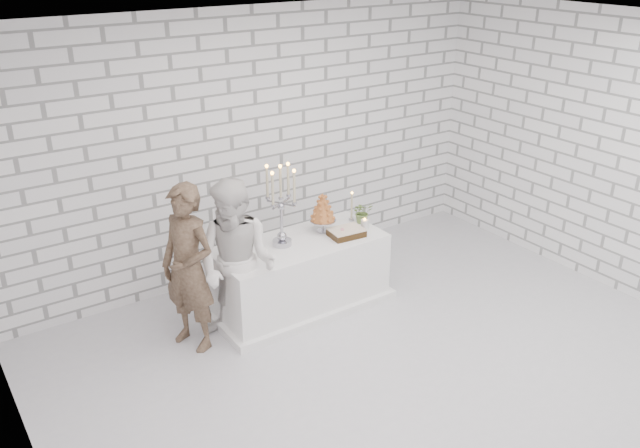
{
  "coord_description": "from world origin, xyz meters",
  "views": [
    {
      "loc": [
        -3.36,
        -3.7,
        3.65
      ],
      "look_at": [
        -0.07,
        1.15,
        1.05
      ],
      "focal_mm": 36.69,
      "sensor_mm": 36.0,
      "label": 1
    }
  ],
  "objects": [
    {
      "name": "ceiling",
      "position": [
        0.0,
        0.0,
        3.0
      ],
      "size": [
        6.0,
        5.0,
        0.01
      ],
      "primitive_type": "cube",
      "color": "white",
      "rests_on": "ground"
    },
    {
      "name": "ground",
      "position": [
        0.0,
        0.0,
        0.0
      ],
      "size": [
        6.0,
        5.0,
        0.01
      ],
      "primitive_type": "cube",
      "color": "silver",
      "rests_on": "ground"
    },
    {
      "name": "groom",
      "position": [
        -1.36,
        1.42,
        0.82
      ],
      "size": [
        0.6,
        0.71,
        1.65
      ],
      "primitive_type": "imported",
      "rotation": [
        0.0,
        0.0,
        -1.17
      ],
      "color": "#3C2C1F",
      "rests_on": "ground"
    },
    {
      "name": "croquembouche",
      "position": [
        0.22,
        1.53,
        0.97
      ],
      "size": [
        0.31,
        0.31,
        0.44
      ],
      "primitive_type": null,
      "rotation": [
        0.0,
        0.0,
        0.11
      ],
      "color": "#9A4F1E",
      "rests_on": "cake_table"
    },
    {
      "name": "extra_taper",
      "position": [
        0.65,
        1.59,
        0.91
      ],
      "size": [
        0.07,
        0.07,
        0.32
      ],
      "primitive_type": "cylinder",
      "rotation": [
        0.0,
        0.0,
        0.24
      ],
      "color": "#BEB490",
      "rests_on": "cake_table"
    },
    {
      "name": "flowers",
      "position": [
        0.72,
        1.48,
        0.87
      ],
      "size": [
        0.27,
        0.25,
        0.25
      ],
      "primitive_type": "imported",
      "rotation": [
        0.0,
        0.0,
        -0.28
      ],
      "color": "#4E672C",
      "rests_on": "cake_table"
    },
    {
      "name": "bride",
      "position": [
        -0.95,
        1.23,
        0.83
      ],
      "size": [
        0.98,
        1.02,
        1.65
      ],
      "primitive_type": "imported",
      "rotation": [
        0.0,
        0.0,
        -0.94
      ],
      "color": "white",
      "rests_on": "ground"
    },
    {
      "name": "wall_left",
      "position": [
        -3.0,
        0.0,
        1.5
      ],
      "size": [
        0.01,
        5.0,
        3.0
      ],
      "primitive_type": "cube",
      "color": "white",
      "rests_on": "ground"
    },
    {
      "name": "wall_back",
      "position": [
        0.0,
        2.5,
        1.5
      ],
      "size": [
        6.0,
        0.01,
        3.0
      ],
      "primitive_type": "cube",
      "color": "white",
      "rests_on": "ground"
    },
    {
      "name": "candelabra",
      "position": [
        -0.3,
        1.49,
        1.18
      ],
      "size": [
        0.43,
        0.43,
        0.86
      ],
      "primitive_type": null,
      "rotation": [
        0.0,
        0.0,
        -0.28
      ],
      "color": "#A3A3AD",
      "rests_on": "cake_table"
    },
    {
      "name": "pillar_candle",
      "position": [
        0.61,
        1.3,
        0.81
      ],
      "size": [
        0.08,
        0.08,
        0.12
      ],
      "primitive_type": "cylinder",
      "rotation": [
        0.0,
        0.0,
        0.04
      ],
      "color": "white",
      "rests_on": "cake_table"
    },
    {
      "name": "chocolate_cake",
      "position": [
        0.37,
        1.29,
        0.79
      ],
      "size": [
        0.38,
        0.29,
        0.08
      ],
      "primitive_type": "cube",
      "rotation": [
        0.0,
        0.0,
        -0.1
      ],
      "color": "black",
      "rests_on": "cake_table"
    },
    {
      "name": "cake_table",
      "position": [
        -0.12,
        1.45,
        0.38
      ],
      "size": [
        1.8,
        0.8,
        0.75
      ],
      "primitive_type": "cube",
      "color": "white",
      "rests_on": "ground"
    },
    {
      "name": "wall_right",
      "position": [
        3.0,
        0.0,
        1.5
      ],
      "size": [
        0.01,
        5.0,
        3.0
      ],
      "primitive_type": "cube",
      "color": "white",
      "rests_on": "ground"
    }
  ]
}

